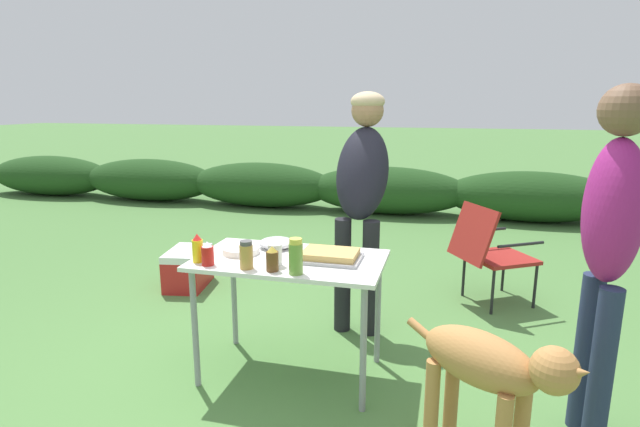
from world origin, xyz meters
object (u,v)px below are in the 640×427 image
Objects in this scene: dog at (489,371)px; folding_table at (290,271)px; relish_jar at (296,257)px; standing_person_in_olive_jacket at (610,234)px; ketchup_bottle at (208,254)px; beer_bottle at (272,259)px; food_tray at (330,256)px; mustard_bottle at (198,249)px; mixing_bowl at (277,243)px; plate_stack at (241,250)px; spice_jar at (246,255)px; cooler_box at (188,268)px; standing_person_in_red_jacket at (362,183)px; camp_chair_green_behind_table at (490,249)px; paper_cup_stack at (275,255)px.

folding_table is at bearing -82.73° from dog.
relish_jar is 1.50m from standing_person_in_olive_jacket.
beer_bottle is (0.38, -0.00, 0.00)m from ketchup_bottle.
mustard_bottle reaches higher than food_tray.
beer_bottle reaches higher than mixing_bowl.
food_tray is at bearing 17.01° from mustard_bottle.
mustard_bottle reaches higher than plate_stack.
plate_stack is 1.42× the size of spice_jar.
cooler_box is at bearing 144.09° from food_tray.
dog is (1.58, -0.38, -0.32)m from mustard_bottle.
dog is (0.97, -0.32, -0.34)m from relish_jar.
beer_bottle is 0.08× the size of standing_person_in_red_jacket.
beer_bottle is 1.20m from dog.
folding_table is 7.94× the size of beer_bottle.
spice_jar is (-0.03, -0.42, 0.05)m from mixing_bowl.
camp_chair_green_behind_table is (1.11, 1.69, -0.37)m from relish_jar.
relish_jar reaches higher than ketchup_bottle.
camp_chair_green_behind_table is (1.40, 1.68, -0.35)m from spice_jar.
standing_person_in_olive_jacket reaches higher than cooler_box.
spice_jar is 0.09× the size of standing_person_in_red_jacket.
spice_jar is (0.14, -0.25, 0.06)m from plate_stack.
standing_person_in_olive_jacket is at bearing -0.26° from mustard_bottle.
paper_cup_stack is at bearing 33.62° from spice_jar.
paper_cup_stack is 1.02m from standing_person_in_red_jacket.
beer_bottle is 0.15m from spice_jar.
folding_table is 0.26m from mixing_bowl.
standing_person_in_red_jacket is (0.46, 1.02, 0.26)m from spice_jar.
standing_person_in_olive_jacket is at bearing -9.61° from food_tray.
dog reaches higher than cooler_box.
beer_bottle is (0.13, -0.42, 0.03)m from mixing_bowl.
plate_stack is (-0.31, 0.02, 0.10)m from folding_table.
paper_cup_stack is 1.25m from dog.
mixing_bowl is at bearing -86.52° from dog.
standing_person_in_olive_jacket is (2.00, 0.03, 0.25)m from ketchup_bottle.
standing_person_in_red_jacket is (0.05, 0.76, 0.31)m from food_tray.
spice_jar is at bearing -97.20° from standing_person_in_olive_jacket.
dog is 1.43× the size of cooler_box.
mixing_bowl is 0.30× the size of dog.
folding_table is 0.64× the size of standing_person_in_red_jacket.
relish_jar is 0.29m from spice_jar.
standing_person_in_olive_jacket is at bearing 0.79° from ketchup_bottle.
relish_jar is 1.08m from standing_person_in_red_jacket.
relish_jar is at bearing -5.10° from mustard_bottle.
cooler_box is (-1.32, 1.32, -0.63)m from paper_cup_stack.
spice_jar reaches higher than paper_cup_stack.
plate_stack is at bearing -79.04° from camp_chair_green_behind_table.
dog is (1.13, -0.43, -0.31)m from paper_cup_stack.
beer_bottle is (-0.26, -0.26, 0.04)m from food_tray.
beer_bottle is at bearing -73.45° from mixing_bowl.
beer_bottle is at bearing 174.04° from relish_jar.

